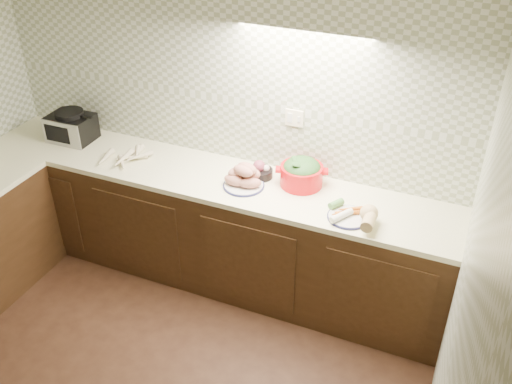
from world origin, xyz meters
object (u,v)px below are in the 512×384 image
at_px(toaster_oven, 71,127).
at_px(sweet_potato_plate, 244,177).
at_px(parsnip_pile, 123,154).
at_px(dutch_oven, 302,172).
at_px(veg_plate, 358,214).
at_px(onion_bowl, 261,171).

distance_m(toaster_oven, sweet_potato_plate, 1.54).
bearing_deg(sweet_potato_plate, parsnip_pile, 179.61).
xyz_separation_m(toaster_oven, dutch_oven, (1.90, 0.06, -0.01)).
bearing_deg(dutch_oven, veg_plate, -47.11).
relative_size(sweet_potato_plate, onion_bowl, 1.75).
distance_m(dutch_oven, veg_plate, 0.54).
height_order(parsnip_pile, onion_bowl, onion_bowl).
bearing_deg(onion_bowl, parsnip_pile, -172.05).
bearing_deg(onion_bowl, sweet_potato_plate, -111.44).
bearing_deg(dutch_oven, parsnip_pile, 168.54).
bearing_deg(sweet_potato_plate, onion_bowl, 68.56).
bearing_deg(veg_plate, sweet_potato_plate, 173.64).
height_order(sweet_potato_plate, veg_plate, sweet_potato_plate).
relative_size(sweet_potato_plate, veg_plate, 0.82).
xyz_separation_m(toaster_oven, sweet_potato_plate, (1.54, -0.10, -0.05)).
bearing_deg(dutch_oven, toaster_oven, 163.76).
bearing_deg(veg_plate, toaster_oven, 175.28).
bearing_deg(sweet_potato_plate, dutch_oven, 24.81).
xyz_separation_m(parsnip_pile, onion_bowl, (1.06, 0.15, 0.02)).
relative_size(toaster_oven, dutch_oven, 0.93).
bearing_deg(onion_bowl, toaster_oven, -178.14).
distance_m(sweet_potato_plate, dutch_oven, 0.40).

